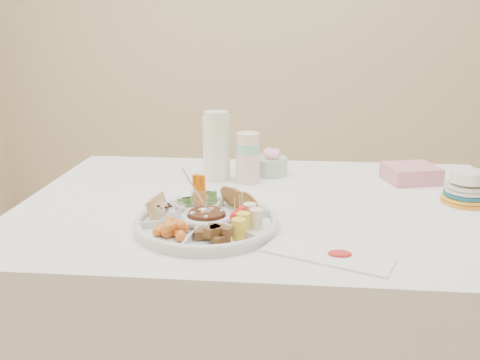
# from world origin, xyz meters

# --- Properties ---
(wall_back) EXTENTS (4.00, 0.02, 2.70)m
(wall_back) POSITION_xyz_m (0.00, 2.00, 1.35)
(wall_back) COLOR beige
(wall_back) RESTS_ON ground
(dining_table) EXTENTS (1.52, 1.02, 0.76)m
(dining_table) POSITION_xyz_m (0.00, 0.00, 0.38)
(dining_table) COLOR white
(dining_table) RESTS_ON floor
(party_tray) EXTENTS (0.49, 0.49, 0.04)m
(party_tray) POSITION_xyz_m (-0.16, -0.22, 0.78)
(party_tray) COLOR silver
(party_tray) RESTS_ON dining_table
(bean_dip) EXTENTS (0.12, 0.12, 0.04)m
(bean_dip) POSITION_xyz_m (-0.16, -0.22, 0.79)
(bean_dip) COLOR black
(bean_dip) RESTS_ON party_tray
(tortillas) EXTENTS (0.12, 0.12, 0.06)m
(tortillas) POSITION_xyz_m (-0.08, -0.12, 0.80)
(tortillas) COLOR olive
(tortillas) RESTS_ON party_tray
(carrot_cucumber) EXTENTS (0.13, 0.13, 0.09)m
(carrot_cucumber) POSITION_xyz_m (-0.21, -0.10, 0.82)
(carrot_cucumber) COLOR orange
(carrot_cucumber) RESTS_ON party_tray
(pita_raisins) EXTENTS (0.15, 0.15, 0.07)m
(pita_raisins) POSITION_xyz_m (-0.29, -0.20, 0.80)
(pita_raisins) COLOR tan
(pita_raisins) RESTS_ON party_tray
(cherries) EXTENTS (0.14, 0.14, 0.04)m
(cherries) POSITION_xyz_m (-0.24, -0.32, 0.79)
(cherries) COLOR orange
(cherries) RESTS_ON party_tray
(granola_chunks) EXTENTS (0.14, 0.14, 0.05)m
(granola_chunks) POSITION_xyz_m (-0.12, -0.34, 0.79)
(granola_chunks) COLOR brown
(granola_chunks) RESTS_ON party_tray
(banana_tomato) EXTENTS (0.15, 0.15, 0.09)m
(banana_tomato) POSITION_xyz_m (-0.03, -0.24, 0.82)
(banana_tomato) COLOR #DAD65A
(banana_tomato) RESTS_ON party_tray
(cup_stack) EXTENTS (0.09, 0.09, 0.23)m
(cup_stack) POSITION_xyz_m (-0.08, 0.21, 0.87)
(cup_stack) COLOR silver
(cup_stack) RESTS_ON dining_table
(thermos) EXTENTS (0.11, 0.11, 0.24)m
(thermos) POSITION_xyz_m (-0.20, 0.23, 0.88)
(thermos) COLOR white
(thermos) RESTS_ON dining_table
(flower_bowl) EXTENTS (0.14, 0.14, 0.09)m
(flower_bowl) POSITION_xyz_m (-0.01, 0.31, 0.80)
(flower_bowl) COLOR silver
(flower_bowl) RESTS_ON dining_table
(napkin_stack) EXTENTS (0.20, 0.18, 0.06)m
(napkin_stack) POSITION_xyz_m (0.48, 0.27, 0.79)
(napkin_stack) COLOR pink
(napkin_stack) RESTS_ON dining_table
(plate_stack) EXTENTS (0.16, 0.16, 0.09)m
(plate_stack) POSITION_xyz_m (0.59, 0.05, 0.80)
(plate_stack) COLOR #F8F25A
(plate_stack) RESTS_ON dining_table
(placemat) EXTENTS (0.32, 0.21, 0.01)m
(placemat) POSITION_xyz_m (0.15, -0.37, 0.76)
(placemat) COLOR white
(placemat) RESTS_ON dining_table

